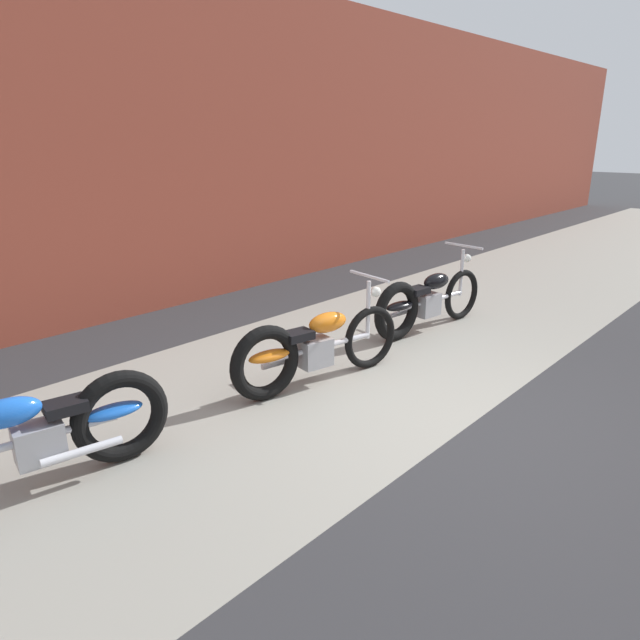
% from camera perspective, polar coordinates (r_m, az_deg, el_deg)
% --- Properties ---
extents(ground_plane, '(80.00, 80.00, 0.00)m').
position_cam_1_polar(ground_plane, '(5.06, 14.63, -10.45)').
color(ground_plane, '#2D2D30').
extents(sidewalk_slab, '(36.00, 3.50, 0.01)m').
position_cam_1_polar(sidewalk_slab, '(5.97, -0.30, -5.29)').
color(sidewalk_slab, gray).
rests_on(sidewalk_slab, ground).
extents(brick_building_wall, '(36.00, 0.50, 4.57)m').
position_cam_1_polar(brick_building_wall, '(8.23, -19.04, 16.54)').
color(brick_building_wall, brown).
rests_on(brick_building_wall, ground).
extents(motorcycle_blue, '(1.99, 0.69, 1.03)m').
position_cam_1_polar(motorcycle_blue, '(4.44, -25.61, -10.19)').
color(motorcycle_blue, black).
rests_on(motorcycle_blue, ground).
extents(motorcycle_orange, '(1.99, 0.69, 1.03)m').
position_cam_1_polar(motorcycle_orange, '(5.51, -1.20, -2.89)').
color(motorcycle_orange, black).
rests_on(motorcycle_orange, ground).
extents(motorcycle_black, '(2.00, 0.61, 1.03)m').
position_cam_1_polar(motorcycle_black, '(7.20, 10.38, 1.87)').
color(motorcycle_black, black).
rests_on(motorcycle_black, ground).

